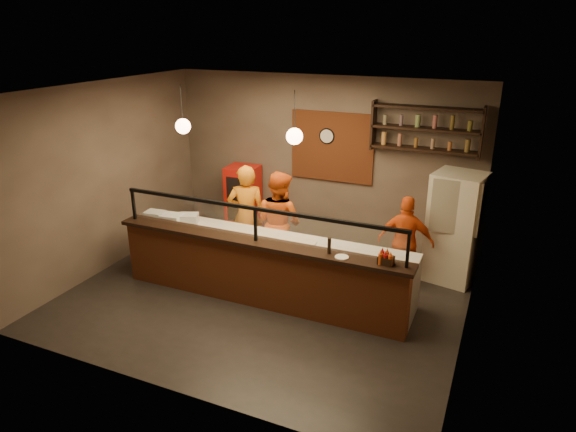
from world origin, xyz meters
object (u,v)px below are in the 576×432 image
at_px(cook_left, 247,216).
at_px(pizza_dough, 300,241).
at_px(fridge, 455,228).
at_px(cook_right, 406,242).
at_px(condiment_caddy, 386,260).
at_px(wall_clock, 327,136).
at_px(cook_mid, 279,222).
at_px(pepper_mill, 329,246).
at_px(red_cooler, 244,200).

relative_size(cook_left, pizza_dough, 3.38).
bearing_deg(fridge, cook_left, -153.81).
height_order(cook_right, condiment_caddy, cook_right).
bearing_deg(wall_clock, cook_right, -33.96).
height_order(cook_mid, pepper_mill, cook_mid).
bearing_deg(cook_right, cook_left, 3.37).
bearing_deg(cook_mid, cook_left, 21.65).
bearing_deg(cook_mid, cook_right, -152.91).
distance_m(cook_right, pepper_mill, 1.76).
xyz_separation_m(wall_clock, cook_right, (1.82, -1.23, -1.34)).
xyz_separation_m(cook_left, red_cooler, (-0.76, 1.27, -0.21)).
xyz_separation_m(cook_left, condiment_caddy, (2.73, -1.18, 0.20)).
relative_size(cook_mid, fridge, 0.96).
bearing_deg(cook_left, pepper_mill, 126.08).
bearing_deg(cook_mid, condiment_caddy, 168.61).
bearing_deg(condiment_caddy, pepper_mill, 179.10).
relative_size(wall_clock, red_cooler, 0.21).
distance_m(cook_right, fridge, 0.88).
xyz_separation_m(wall_clock, cook_left, (-0.89, -1.58, -1.18)).
relative_size(pizza_dough, condiment_caddy, 2.74).
bearing_deg(red_cooler, cook_left, -62.80).
bearing_deg(cook_right, pepper_mill, 58.82).
xyz_separation_m(cook_left, cook_mid, (0.61, 0.03, -0.03)).
relative_size(fridge, red_cooler, 1.31).
bearing_deg(red_cooler, pizza_dough, -46.80).
distance_m(cook_left, pizza_dough, 1.40).
xyz_separation_m(cook_left, cook_right, (2.71, 0.35, -0.15)).
distance_m(cook_right, red_cooler, 3.58).
height_order(fridge, pepper_mill, fridge).
relative_size(cook_right, pepper_mill, 6.65).
height_order(cook_left, cook_right, cook_left).
height_order(cook_right, pepper_mill, cook_right).
relative_size(cook_left, condiment_caddy, 9.28).
bearing_deg(cook_left, condiment_caddy, 133.94).
height_order(red_cooler, condiment_caddy, red_cooler).
distance_m(fridge, pepper_mill, 2.53).
bearing_deg(fridge, cook_mid, -151.43).
bearing_deg(condiment_caddy, cook_mid, 150.15).
height_order(wall_clock, condiment_caddy, wall_clock).
bearing_deg(fridge, wall_clock, 176.04).
relative_size(cook_right, red_cooler, 1.08).
distance_m(red_cooler, condiment_caddy, 4.28).
height_order(cook_left, condiment_caddy, cook_left).
bearing_deg(pepper_mill, cook_right, 62.87).
bearing_deg(pizza_dough, fridge, 35.13).
bearing_deg(wall_clock, pepper_mill, -69.29).
relative_size(cook_right, condiment_caddy, 7.74).
distance_m(red_cooler, pizza_dough, 2.76).
height_order(wall_clock, pepper_mill, wall_clock).
distance_m(wall_clock, cook_right, 2.57).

